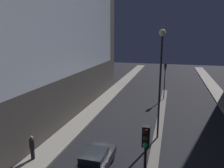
% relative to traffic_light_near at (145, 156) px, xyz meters
% --- Properties ---
extents(median_strip, '(0.74, 30.37, 0.11)m').
position_rel_traffic_light_near_xyz_m(median_strip, '(0.00, 11.80, -3.73)').
color(median_strip, '#66605B').
rests_on(median_strip, ground).
extents(traffic_light_near, '(0.32, 0.42, 5.04)m').
position_rel_traffic_light_near_xyz_m(traffic_light_near, '(0.00, 0.00, 0.00)').
color(traffic_light_near, black).
rests_on(traffic_light_near, median_strip).
extents(traffic_light_mid, '(0.32, 0.42, 5.04)m').
position_rel_traffic_light_near_xyz_m(traffic_light_mid, '(0.00, 21.78, 0.00)').
color(traffic_light_mid, black).
rests_on(traffic_light_mid, median_strip).
extents(street_lamp, '(0.54, 0.54, 9.17)m').
position_rel_traffic_light_near_xyz_m(street_lamp, '(0.00, 9.50, 2.56)').
color(street_lamp, black).
rests_on(street_lamp, median_strip).
extents(car_left_lane, '(1.74, 4.18, 1.48)m').
position_rel_traffic_light_near_xyz_m(car_left_lane, '(-3.62, 3.71, -3.04)').
color(car_left_lane, black).
rests_on(car_left_lane, ground).
extents(pedestrian_on_left_sidewalk, '(0.37, 0.37, 1.77)m').
position_rel_traffic_light_near_xyz_m(pedestrian_on_left_sidewalk, '(-8.34, 3.62, -2.68)').
color(pedestrian_on_left_sidewalk, black).
rests_on(pedestrian_on_left_sidewalk, sidewalk_left).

